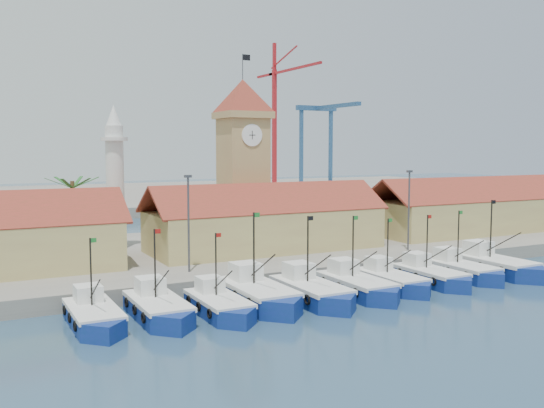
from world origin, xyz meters
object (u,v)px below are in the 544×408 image
minaret (115,177)px  boat_0 (94,318)px  boat_5 (358,287)px  clock_tower (243,157)px

minaret → boat_0: bearing=-106.6°
boat_0 → minaret: minaret is taller
boat_5 → clock_tower: bearing=90.4°
boat_5 → minaret: (-15.16, 25.87, 8.96)m
boat_5 → clock_tower: size_ratio=0.43×
boat_5 → boat_0: bearing=177.3°
boat_5 → minaret: bearing=120.4°
boat_0 → boat_5: boat_5 is taller
minaret → boat_5: bearing=-59.6°
boat_0 → boat_5: bearing=-2.7°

